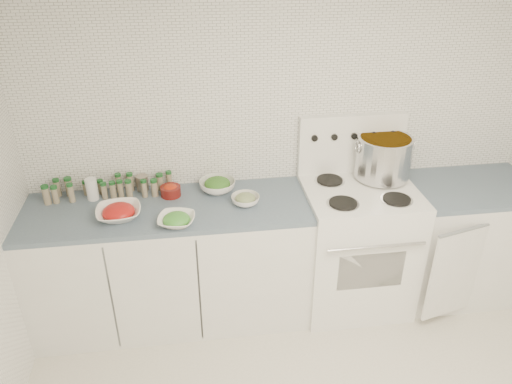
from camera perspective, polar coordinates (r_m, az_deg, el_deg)
name	(u,v)px	position (r m, az deg, el deg)	size (l,w,h in m)	color
room_walls	(357,202)	(2.02, 11.50, -1.09)	(3.54, 3.04, 2.52)	white
counter_left	(172,263)	(3.53, -9.57, -8.01)	(1.85, 0.62, 0.90)	white
stove	(355,243)	(3.66, 11.27, -5.71)	(0.76, 0.70, 1.36)	white
counter_right	(461,239)	(4.02, 22.43, -4.99)	(0.89, 0.73, 0.90)	white
stock_pot	(383,156)	(3.55, 14.36, 4.05)	(0.40, 0.38, 0.29)	silver
bowl_tomato	(119,212)	(3.21, -15.43, -2.23)	(0.30, 0.30, 0.09)	white
bowl_snowpea	(176,220)	(3.07, -9.08, -3.15)	(0.26, 0.26, 0.08)	white
bowl_broccoli	(217,185)	(3.40, -4.43, 0.82)	(0.31, 0.31, 0.10)	white
bowl_zucchini	(245,199)	(3.25, -1.22, -0.84)	(0.19, 0.19, 0.07)	white
bowl_pepper	(171,190)	(3.39, -9.73, 0.20)	(0.14, 0.14, 0.08)	#5E1310
salt_canister	(92,189)	(3.45, -18.25, 0.31)	(0.07, 0.07, 0.15)	white
tin_can	(142,183)	(3.49, -12.86, 1.03)	(0.08, 0.08, 0.11)	gray
spice_cluster	(106,188)	(3.47, -16.73, 0.48)	(0.83, 0.16, 0.14)	gray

